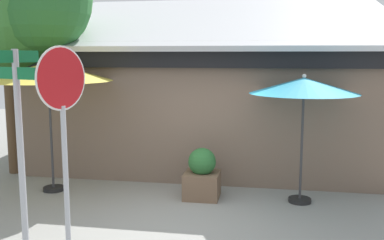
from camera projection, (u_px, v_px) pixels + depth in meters
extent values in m
cube|color=gray|center=(181.00, 223.00, 7.68)|extent=(28.00, 28.00, 0.10)
cube|color=#705B4C|center=(214.00, 102.00, 12.16)|extent=(8.55, 5.42, 3.16)
cube|color=silver|center=(214.00, 19.00, 11.69)|extent=(9.05, 5.93, 1.75)
cube|color=black|center=(198.00, 57.00, 9.29)|extent=(7.95, 0.16, 0.44)
cylinder|color=#A8AAB2|center=(21.00, 158.00, 6.00)|extent=(0.09, 0.09, 2.95)
cube|color=#116B38|center=(15.00, 57.00, 5.80)|extent=(0.29, 0.73, 0.16)
cube|color=#116B38|center=(16.00, 73.00, 5.83)|extent=(0.73, 0.29, 0.16)
cylinder|color=#A8AAB2|center=(66.00, 189.00, 5.80)|extent=(0.07, 0.07, 2.22)
cylinder|color=white|center=(61.00, 78.00, 5.59)|extent=(0.30, 0.78, 0.83)
cylinder|color=red|center=(61.00, 78.00, 5.59)|extent=(0.30, 0.74, 0.78)
cylinder|color=black|center=(54.00, 189.00, 9.36)|extent=(0.44, 0.44, 0.08)
cylinder|color=#333335|center=(51.00, 136.00, 9.19)|extent=(0.05, 0.05, 2.38)
cone|color=#EAD14C|center=(48.00, 72.00, 8.99)|extent=(2.63, 2.63, 0.38)
sphere|color=silver|center=(48.00, 61.00, 8.96)|extent=(0.08, 0.08, 0.08)
cylinder|color=black|center=(300.00, 200.00, 8.62)|extent=(0.44, 0.44, 0.08)
cylinder|color=#333335|center=(302.00, 148.00, 8.46)|extent=(0.05, 0.05, 2.19)
cone|color=#2D99BC|center=(304.00, 86.00, 8.29)|extent=(2.06, 2.06, 0.30)
sphere|color=silver|center=(304.00, 76.00, 8.26)|extent=(0.08, 0.08, 0.08)
cylinder|color=brown|center=(13.00, 114.00, 10.62)|extent=(0.34, 0.34, 2.92)
sphere|color=#28602D|center=(40.00, 1.00, 9.56)|extent=(2.25, 2.25, 2.25)
cube|color=brown|center=(202.00, 185.00, 8.86)|extent=(0.70, 0.70, 0.52)
sphere|color=#28602D|center=(202.00, 162.00, 8.79)|extent=(0.56, 0.56, 0.56)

